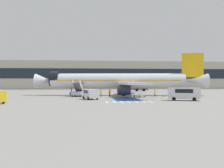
{
  "coord_description": "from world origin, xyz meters",
  "views": [
    {
      "loc": [
        -8.72,
        -61.72,
        3.34
      ],
      "look_at": [
        -2.6,
        -2.78,
        2.76
      ],
      "focal_mm": 42.0,
      "sensor_mm": 36.0,
      "label": 1
    }
  ],
  "objects_px": {
    "boarding_stairs_forward": "(78,92)",
    "ground_crew_2": "(101,92)",
    "ground_crew_3": "(110,92)",
    "fuel_tanker": "(134,86)",
    "traffic_cone_1": "(82,96)",
    "airliner": "(120,81)",
    "terminal_building": "(133,75)",
    "baggage_cart": "(140,96)",
    "service_van_1": "(90,93)",
    "ground_crew_1": "(124,92)",
    "service_van_0": "(184,93)",
    "traffic_cone_0": "(164,96)",
    "ground_crew_0": "(155,92)"
  },
  "relations": [
    {
      "from": "fuel_tanker",
      "to": "service_van_0",
      "type": "relative_size",
      "value": 1.68
    },
    {
      "from": "fuel_tanker",
      "to": "boarding_stairs_forward",
      "type": "bearing_deg",
      "value": 156.77
    },
    {
      "from": "fuel_tanker",
      "to": "ground_crew_3",
      "type": "bearing_deg",
      "value": 169.33
    },
    {
      "from": "airliner",
      "to": "fuel_tanker",
      "type": "distance_m",
      "value": 28.35
    },
    {
      "from": "fuel_tanker",
      "to": "ground_crew_0",
      "type": "xyz_separation_m",
      "value": [
        -1.28,
        -31.22,
        -0.83
      ]
    },
    {
      "from": "boarding_stairs_forward",
      "to": "traffic_cone_0",
      "type": "bearing_deg",
      "value": -2.77
    },
    {
      "from": "service_van_0",
      "to": "traffic_cone_1",
      "type": "height_order",
      "value": "service_van_0"
    },
    {
      "from": "boarding_stairs_forward",
      "to": "traffic_cone_1",
      "type": "xyz_separation_m",
      "value": [
        0.97,
        -4.53,
        -0.67
      ]
    },
    {
      "from": "airliner",
      "to": "terminal_building",
      "type": "distance_m",
      "value": 58.0
    },
    {
      "from": "service_van_0",
      "to": "traffic_cone_1",
      "type": "distance_m",
      "value": 20.7
    },
    {
      "from": "airliner",
      "to": "traffic_cone_1",
      "type": "distance_m",
      "value": 12.05
    },
    {
      "from": "ground_crew_2",
      "to": "ground_crew_3",
      "type": "relative_size",
      "value": 0.97
    },
    {
      "from": "airliner",
      "to": "boarding_stairs_forward",
      "type": "xyz_separation_m",
      "value": [
        -9.98,
        -2.83,
        -2.43
      ]
    },
    {
      "from": "ground_crew_2",
      "to": "traffic_cone_1",
      "type": "distance_m",
      "value": 4.78
    },
    {
      "from": "airliner",
      "to": "ground_crew_0",
      "type": "relative_size",
      "value": 25.9
    },
    {
      "from": "terminal_building",
      "to": "ground_crew_2",
      "type": "bearing_deg",
      "value": -106.72
    },
    {
      "from": "baggage_cart",
      "to": "traffic_cone_1",
      "type": "distance_m",
      "value": 12.19
    },
    {
      "from": "ground_crew_2",
      "to": "terminal_building",
      "type": "height_order",
      "value": "terminal_building"
    },
    {
      "from": "ground_crew_0",
      "to": "fuel_tanker",
      "type": "bearing_deg",
      "value": -154.43
    },
    {
      "from": "boarding_stairs_forward",
      "to": "fuel_tanker",
      "type": "height_order",
      "value": "boarding_stairs_forward"
    },
    {
      "from": "ground_crew_3",
      "to": "ground_crew_2",
      "type": "bearing_deg",
      "value": 162.2
    },
    {
      "from": "ground_crew_3",
      "to": "traffic_cone_0",
      "type": "relative_size",
      "value": 3.19
    },
    {
      "from": "service_van_1",
      "to": "ground_crew_2",
      "type": "relative_size",
      "value": 2.65
    },
    {
      "from": "ground_crew_0",
      "to": "ground_crew_1",
      "type": "relative_size",
      "value": 0.95
    },
    {
      "from": "service_van_1",
      "to": "ground_crew_3",
      "type": "bearing_deg",
      "value": 39.11
    },
    {
      "from": "boarding_stairs_forward",
      "to": "ground_crew_0",
      "type": "height_order",
      "value": "boarding_stairs_forward"
    },
    {
      "from": "baggage_cart",
      "to": "traffic_cone_1",
      "type": "height_order",
      "value": "baggage_cart"
    },
    {
      "from": "service_van_0",
      "to": "service_van_1",
      "type": "bearing_deg",
      "value": -83.69
    },
    {
      "from": "boarding_stairs_forward",
      "to": "fuel_tanker",
      "type": "relative_size",
      "value": 0.56
    },
    {
      "from": "service_van_0",
      "to": "ground_crew_3",
      "type": "relative_size",
      "value": 3.2
    },
    {
      "from": "baggage_cart",
      "to": "traffic_cone_1",
      "type": "xyz_separation_m",
      "value": [
        -12.19,
        -0.06,
        0.05
      ]
    },
    {
      "from": "fuel_tanker",
      "to": "traffic_cone_0",
      "type": "height_order",
      "value": "fuel_tanker"
    },
    {
      "from": "service_van_1",
      "to": "ground_crew_0",
      "type": "relative_size",
      "value": 2.92
    },
    {
      "from": "boarding_stairs_forward",
      "to": "baggage_cart",
      "type": "distance_m",
      "value": 13.91
    },
    {
      "from": "ground_crew_3",
      "to": "service_van_1",
      "type": "bearing_deg",
      "value": -102.84
    },
    {
      "from": "ground_crew_1",
      "to": "ground_crew_2",
      "type": "distance_m",
      "value": 5.88
    },
    {
      "from": "service_van_0",
      "to": "service_van_1",
      "type": "relative_size",
      "value": 1.24
    },
    {
      "from": "airliner",
      "to": "traffic_cone_1",
      "type": "height_order",
      "value": "airliner"
    },
    {
      "from": "boarding_stairs_forward",
      "to": "ground_crew_2",
      "type": "relative_size",
      "value": 3.11
    },
    {
      "from": "airliner",
      "to": "service_van_0",
      "type": "bearing_deg",
      "value": -144.34
    },
    {
      "from": "ground_crew_1",
      "to": "ground_crew_3",
      "type": "xyz_separation_m",
      "value": [
        -3.66,
        -3.56,
        0.08
      ]
    },
    {
      "from": "baggage_cart",
      "to": "ground_crew_3",
      "type": "height_order",
      "value": "ground_crew_3"
    },
    {
      "from": "service_van_1",
      "to": "baggage_cart",
      "type": "relative_size",
      "value": 1.59
    },
    {
      "from": "service_van_0",
      "to": "service_van_1",
      "type": "height_order",
      "value": "service_van_0"
    },
    {
      "from": "airliner",
      "to": "ground_crew_2",
      "type": "xyz_separation_m",
      "value": [
        -4.91,
        -5.0,
        -2.39
      ]
    },
    {
      "from": "boarding_stairs_forward",
      "to": "ground_crew_0",
      "type": "bearing_deg",
      "value": 4.21
    },
    {
      "from": "fuel_tanker",
      "to": "ground_crew_1",
      "type": "distance_m",
      "value": 30.84
    },
    {
      "from": "boarding_stairs_forward",
      "to": "service_van_1",
      "type": "bearing_deg",
      "value": -66.87
    },
    {
      "from": "airliner",
      "to": "ground_crew_0",
      "type": "height_order",
      "value": "airliner"
    },
    {
      "from": "ground_crew_3",
      "to": "ground_crew_1",
      "type": "bearing_deg",
      "value": 63.57
    }
  ]
}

